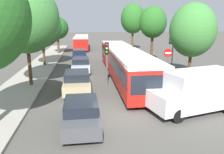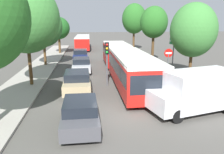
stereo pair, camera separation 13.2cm
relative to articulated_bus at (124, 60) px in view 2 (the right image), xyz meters
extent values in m
plane|color=#4F4C47|center=(-1.94, -8.66, -1.47)|extent=(200.00, 200.00, 0.00)
cube|color=#9E998E|center=(-8.43, 6.72, -1.40)|extent=(3.20, 40.77, 0.14)
cube|color=red|center=(-0.03, -3.70, -0.16)|extent=(2.64, 9.59, 2.07)
cube|color=black|center=(-0.03, -3.70, 0.21)|extent=(2.65, 9.21, 0.91)
cube|color=silver|center=(-0.03, -3.70, 0.98)|extent=(2.64, 9.59, 0.20)
cube|color=red|center=(0.04, 5.37, -0.16)|extent=(2.62, 6.57, 2.07)
cube|color=black|center=(0.04, 5.37, 0.21)|extent=(2.63, 6.31, 0.91)
cube|color=silver|center=(0.04, 5.37, 0.98)|extent=(2.62, 6.57, 0.20)
cylinder|color=black|center=(0.01, 1.59, -0.16)|extent=(1.91, 1.02, 1.90)
cube|color=black|center=(-0.06, -8.45, 0.09)|extent=(2.26, 0.12, 1.11)
cylinder|color=black|center=(1.03, -6.78, -0.96)|extent=(0.31, 1.01, 1.01)
cylinder|color=black|center=(-1.13, -6.76, -0.96)|extent=(0.31, 1.01, 1.01)
cylinder|color=black|center=(1.08, -0.65, -0.96)|extent=(0.31, 1.01, 1.01)
cylinder|color=black|center=(-1.08, -0.63, -0.96)|extent=(0.31, 1.01, 1.01)
cylinder|color=black|center=(1.12, 5.36, -0.96)|extent=(0.31, 1.01, 1.01)
cylinder|color=black|center=(-1.04, 5.38, -0.96)|extent=(0.31, 1.01, 1.01)
cube|color=red|center=(-3.91, 22.10, -0.24)|extent=(2.67, 11.11, 1.92)
cube|color=black|center=(-3.91, 22.10, 0.10)|extent=(2.68, 10.56, 0.81)
cube|color=silver|center=(-3.91, 22.10, 0.82)|extent=(2.67, 11.11, 0.19)
cylinder|color=black|center=(-4.87, 25.78, -0.99)|extent=(0.31, 0.97, 0.96)
cylinder|color=black|center=(-2.81, 25.73, -0.99)|extent=(0.31, 0.97, 0.96)
cylinder|color=black|center=(-5.01, 18.81, -0.99)|extent=(0.31, 0.97, 0.96)
cylinder|color=black|center=(-2.95, 18.76, -0.99)|extent=(0.31, 0.97, 0.96)
cube|color=#47474C|center=(-3.84, -9.76, -0.91)|extent=(1.68, 3.92, 0.63)
cube|color=black|center=(-3.83, -9.86, -0.35)|extent=(1.54, 2.06, 0.48)
cylinder|color=black|center=(-4.54, -8.51, -1.17)|extent=(0.21, 0.60, 0.60)
cylinder|color=black|center=(-3.14, -8.51, -1.17)|extent=(0.21, 0.60, 0.60)
cylinder|color=black|center=(-4.53, -11.02, -1.17)|extent=(0.21, 0.60, 0.60)
cylinder|color=black|center=(-3.13, -11.01, -1.17)|extent=(0.21, 0.60, 0.60)
cube|color=tan|center=(-4.15, -4.21, -0.85)|extent=(1.84, 4.31, 0.70)
cube|color=black|center=(-4.15, -4.32, -0.24)|extent=(1.69, 2.26, 0.53)
cylinder|color=black|center=(-4.92, -2.84, -1.14)|extent=(0.23, 0.66, 0.66)
cylinder|color=black|center=(-3.39, -2.83, -1.14)|extent=(0.23, 0.66, 0.66)
cylinder|color=black|center=(-4.91, -5.59, -1.14)|extent=(0.23, 0.66, 0.66)
cylinder|color=black|center=(-3.38, -5.59, -1.14)|extent=(0.23, 0.66, 0.66)
cube|color=#B7BABF|center=(-3.94, 2.22, -0.89)|extent=(1.75, 4.09, 0.66)
cube|color=black|center=(-3.94, 2.13, -0.30)|extent=(1.60, 2.14, 0.51)
cylinder|color=black|center=(-4.67, 3.53, -1.16)|extent=(0.22, 0.62, 0.62)
cylinder|color=black|center=(-3.22, 3.53, -1.16)|extent=(0.22, 0.62, 0.62)
cylinder|color=black|center=(-4.66, 0.91, -1.16)|extent=(0.22, 0.62, 0.62)
cylinder|color=black|center=(-3.21, 0.92, -1.16)|extent=(0.22, 0.62, 0.62)
cube|color=navy|center=(-4.16, 8.90, -0.87)|extent=(1.80, 4.22, 0.68)
cube|color=black|center=(-4.16, 8.80, -0.27)|extent=(1.65, 2.21, 0.52)
cylinder|color=black|center=(-4.91, 10.25, -1.15)|extent=(0.22, 0.64, 0.64)
cylinder|color=black|center=(-3.41, 10.25, -1.15)|extent=(0.22, 0.64, 0.64)
cylinder|color=black|center=(-4.90, 7.55, -1.15)|extent=(0.22, 0.64, 0.64)
cylinder|color=black|center=(-3.40, 7.56, -1.15)|extent=(0.22, 0.64, 0.64)
cube|color=silver|center=(2.76, -8.68, -0.16)|extent=(4.46, 2.93, 2.00)
cube|color=silver|center=(0.33, -9.28, -0.63)|extent=(1.33, 2.06, 1.00)
cylinder|color=black|center=(0.92, -10.00, -1.11)|extent=(0.76, 0.41, 0.72)
cylinder|color=black|center=(0.52, -8.37, -1.11)|extent=(0.76, 0.41, 0.72)
cylinder|color=black|center=(3.72, -7.57, -1.11)|extent=(0.76, 0.41, 0.72)
cylinder|color=#56595E|center=(-1.87, -3.00, 0.23)|extent=(0.12, 0.12, 3.40)
cube|color=black|center=(-1.87, -3.00, 1.48)|extent=(0.34, 0.27, 0.90)
sphere|color=red|center=(-1.89, -3.15, 1.76)|extent=(0.18, 0.18, 0.18)
sphere|color=#EAAD14|center=(-1.89, -3.15, 1.48)|extent=(0.18, 0.18, 0.18)
sphere|color=green|center=(-1.89, -3.15, 1.20)|extent=(0.18, 0.18, 0.18)
cylinder|color=#56595E|center=(3.11, -2.79, -0.27)|extent=(0.08, 0.08, 2.40)
cylinder|color=red|center=(3.11, -2.79, 1.00)|extent=(0.70, 0.03, 0.70)
cube|color=white|center=(3.11, -2.81, 1.00)|extent=(0.50, 0.04, 0.14)
cylinder|color=#56595E|center=(4.76, 0.21, 0.33)|extent=(0.10, 0.10, 3.60)
cube|color=#197A38|center=(4.76, 0.21, 1.83)|extent=(0.31, 1.39, 0.28)
cube|color=#197A38|center=(4.76, 0.21, 1.49)|extent=(0.31, 1.39, 0.28)
cylinder|color=#51381E|center=(-7.78, -2.35, 0.15)|extent=(0.26, 0.26, 3.24)
ellipsoid|color=#3D7F38|center=(-7.78, -2.35, 3.72)|extent=(4.91, 4.91, 5.20)
cylinder|color=#51381E|center=(-8.10, 5.90, -0.11)|extent=(0.28, 0.28, 2.72)
ellipsoid|color=#3D7F38|center=(-8.10, 5.90, 2.96)|extent=(4.27, 4.27, 4.56)
cylinder|color=#51381E|center=(-7.50, 15.62, -0.11)|extent=(0.35, 0.35, 2.71)
ellipsoid|color=#1E561E|center=(-7.50, 15.62, 2.51)|extent=(3.40, 3.40, 3.38)
cylinder|color=#51381E|center=(5.48, -1.94, -0.20)|extent=(0.26, 0.26, 2.54)
ellipsoid|color=#3D7F38|center=(5.48, -1.94, 2.76)|extent=(3.81, 3.81, 4.50)
cylinder|color=#51381E|center=(4.63, 6.18, 0.27)|extent=(0.31, 0.31, 3.47)
ellipsoid|color=#286623|center=(4.63, 6.18, 3.40)|extent=(3.24, 3.24, 3.72)
ellipsoid|color=#3D7F38|center=(5.06, 5.94, 2.84)|extent=(1.95, 1.95, 2.05)
cylinder|color=#51381E|center=(5.06, 18.79, 0.30)|extent=(0.35, 0.35, 3.53)
ellipsoid|color=#286623|center=(5.06, 18.79, 3.98)|extent=(4.19, 4.19, 5.12)
camera|label=1|loc=(-3.66, -19.52, 3.42)|focal=35.00mm
camera|label=2|loc=(-3.52, -19.54, 3.42)|focal=35.00mm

